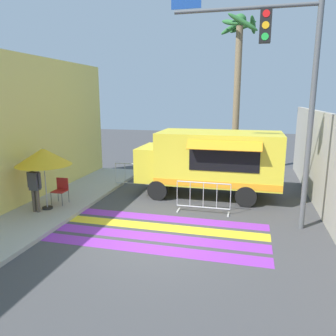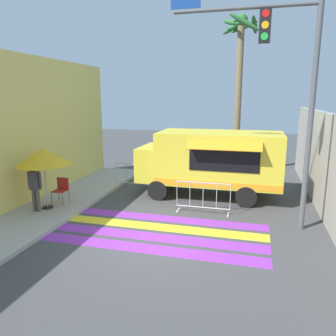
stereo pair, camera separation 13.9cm
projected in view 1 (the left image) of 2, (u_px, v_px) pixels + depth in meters
name	position (u px, v px, depth m)	size (l,w,h in m)	color
ground_plane	(156.00, 239.00, 9.37)	(60.00, 60.00, 0.00)	#424244
concrete_wall_right	(329.00, 168.00, 10.64)	(0.20, 16.00, 3.46)	#A39E93
crosswalk_painted	(161.00, 232.00, 9.85)	(6.40, 2.84, 0.01)	purple
food_truck	(208.00, 159.00, 13.23)	(5.65, 2.81, 2.63)	yellow
traffic_signal_pole	(286.00, 74.00, 9.37)	(4.24, 0.29, 6.81)	#515456
patio_umbrella	(43.00, 157.00, 11.16)	(1.88, 1.88, 2.16)	black
folding_chair	(61.00, 188.00, 12.07)	(0.47, 0.47, 0.93)	#4C4C51
vendor_person	(35.00, 185.00, 11.05)	(0.53, 0.22, 1.64)	brown
barricade_front	(203.00, 198.00, 11.41)	(1.89, 0.44, 1.11)	#B7BABF
barricade_side	(134.00, 176.00, 14.58)	(1.83, 0.44, 1.11)	#B7BABF
palm_tree	(238.00, 70.00, 16.26)	(1.94, 2.07, 7.91)	#7A664C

